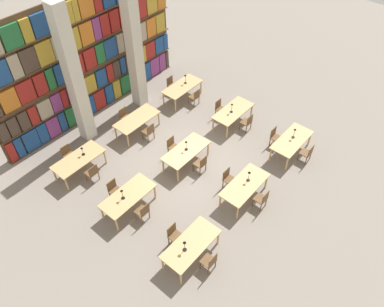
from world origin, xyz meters
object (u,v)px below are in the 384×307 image
Objects in this scene: pillar_left at (74,78)px; desk_lamp_3 at (122,193)px; desk_lamp_4 at (186,144)px; chair_13 at (68,154)px; desk_lamp_6 at (82,150)px; reading_table_4 at (186,152)px; chair_8 at (201,164)px; chair_10 at (247,122)px; chair_2 at (262,199)px; desk_lamp_5 at (232,106)px; chair_3 at (228,178)px; pillar_center at (134,46)px; chair_12 at (92,173)px; chair_4 at (307,153)px; reading_table_8 at (182,87)px; chair_5 at (275,137)px; chair_16 at (195,97)px; chair_0 at (210,261)px; desk_lamp_1 at (249,174)px; chair_7 at (114,190)px; chair_17 at (172,85)px; desk_lamp_0 at (185,244)px; reading_table_0 at (191,245)px; desk_lamp_2 at (295,131)px; chair_9 at (173,146)px; chair_6 at (143,211)px; reading_table_1 at (245,186)px; reading_table_2 at (292,141)px; reading_table_6 at (79,160)px; chair_14 at (149,131)px; chair_15 at (125,117)px; desk_lamp_7 at (185,77)px; chair_1 at (174,235)px; chair_11 at (220,108)px; reading_table_7 at (137,120)px.

desk_lamp_3 is (-1.72, -4.24, -1.94)m from pillar_left.
desk_lamp_4 is 4.78m from chair_13.
pillar_left is at bearing 48.98° from desk_lamp_6.
chair_8 is (0.03, -0.75, -0.20)m from reading_table_4.
chair_2 is at bearing -138.35° from chair_10.
chair_8 is 1.85× the size of desk_lamp_5.
chair_3 is 1.00× the size of chair_13.
pillar_center reaches higher than chair_12.
chair_4 is 0.43× the size of reading_table_8.
chair_5 is at bearing 137.44° from chair_13.
chair_2 is 1.85× the size of desk_lamp_5.
chair_16 is at bearing -24.49° from pillar_left.
chair_0 is 3.49m from desk_lamp_1.
chair_17 is at bearing -155.30° from chair_7.
desk_lamp_0 reaches higher than chair_4.
reading_table_0 is 0.50m from desk_lamp_0.
desk_lamp_2 is 4.97m from chair_9.
pillar_center reaches higher than chair_6.
desk_lamp_3 is (0.13, 2.98, -0.01)m from desk_lamp_0.
reading_table_1 and reading_table_4 have the same top height.
reading_table_2 is 1.00× the size of reading_table_8.
chair_8 is 0.43× the size of reading_table_8.
reading_table_6 is 2.34× the size of chair_14.
chair_6 is at bearing -137.89° from chair_14.
desk_lamp_2 is (0.15, -0.71, 0.60)m from chair_5.
pillar_center is at bearing -155.80° from chair_15.
chair_2 reaches higher than reading_table_6.
desk_lamp_6 is 0.83× the size of desk_lamp_7.
chair_1 is at bearing -85.13° from desk_lamp_3.
chair_5 is (6.29, 1.47, 0.00)m from chair_0.
chair_8 is 3.57m from chair_11.
desk_lamp_3 reaches higher than chair_2.
desk_lamp_0 is 6.76m from desk_lamp_2.
chair_5 is 1.00× the size of chair_17.
reading_table_1 is at bearing 64.23° from chair_17.
desk_lamp_3 is 2.11m from chair_12.
reading_table_7 is at bearing 13.65° from chair_12.
chair_4 and chair_8 have the same top height.
reading_table_8 is (6.21, 5.84, 0.00)m from reading_table_0.
pillar_left is 15.03× the size of desk_lamp_6.
chair_2 is 1.00× the size of chair_10.
chair_10 is (2.97, 2.04, -0.61)m from desk_lamp_1.
chair_7 is 1.29m from chair_12.
chair_2 and chair_10 have the same top height.
chair_10 is (3.23, -1.47, 0.00)m from chair_9.
reading_table_2 is at bearing -42.47° from reading_table_6.
chair_17 is (6.23, 1.58, 0.00)m from chair_12.
reading_table_8 is (-0.11, 3.68, 0.20)m from chair_10.
chair_16 is at bearing -12.24° from reading_table_7.
pillar_center is 5.90m from chair_10.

